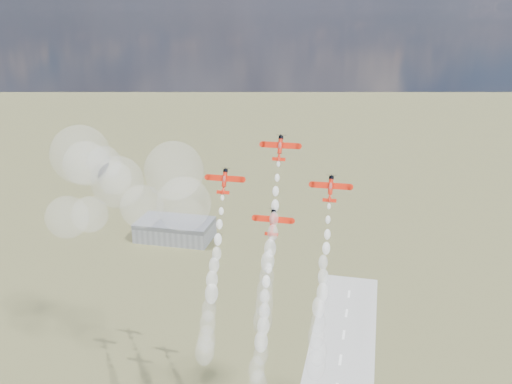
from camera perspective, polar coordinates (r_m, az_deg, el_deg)
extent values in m
cube|color=gray|center=(371.51, -8.51, -4.15)|extent=(50.00, 28.00, 10.00)
cube|color=#595B60|center=(369.04, -8.55, -3.22)|extent=(50.00, 28.00, 3.00)
cylinder|color=red|center=(156.87, 2.56, 4.87)|extent=(1.23, 3.19, 4.63)
cylinder|color=black|center=(157.44, 2.65, 5.74)|extent=(1.41, 1.65, 1.43)
cube|color=red|center=(157.23, 2.59, 4.94)|extent=(10.74, 0.98, 1.65)
cube|color=white|center=(157.85, 1.55, 4.99)|extent=(4.22, 0.25, 0.44)
cube|color=white|center=(156.86, 3.64, 4.87)|extent=(4.22, 0.25, 0.44)
cube|color=red|center=(155.91, 2.41, 3.47)|extent=(3.87, 0.54, 0.91)
cube|color=red|center=(155.24, 2.37, 3.46)|extent=(0.12, 1.85, 1.70)
ellipsoid|color=silver|center=(156.39, 2.53, 4.88)|extent=(0.97, 1.77, 2.33)
cone|color=red|center=(156.14, 2.44, 3.71)|extent=(1.23, 2.14, 2.60)
cylinder|color=red|center=(158.26, -3.33, 1.37)|extent=(1.23, 3.19, 4.63)
cylinder|color=black|center=(158.65, -3.23, 2.24)|extent=(1.41, 1.65, 1.43)
cube|color=red|center=(158.59, -3.29, 1.44)|extent=(10.74, 0.98, 1.65)
cube|color=white|center=(159.49, -4.28, 1.50)|extent=(4.22, 0.25, 0.44)
cube|color=white|center=(157.94, -2.26, 1.37)|extent=(4.22, 0.25, 0.44)
cube|color=red|center=(157.58, -3.50, -0.04)|extent=(3.87, 0.54, 0.91)
cube|color=red|center=(156.92, -3.56, -0.06)|extent=(0.12, 1.85, 1.70)
ellipsoid|color=silver|center=(157.78, -3.37, 1.37)|extent=(0.97, 1.77, 2.33)
cone|color=red|center=(157.75, -3.46, 0.21)|extent=(1.23, 2.14, 2.60)
cylinder|color=red|center=(152.88, 7.87, 0.58)|extent=(1.23, 3.19, 4.63)
cylinder|color=black|center=(153.29, 7.95, 1.49)|extent=(1.41, 1.65, 1.43)
cube|color=red|center=(153.23, 7.88, 0.66)|extent=(10.74, 0.98, 1.65)
cube|color=white|center=(153.58, 6.81, 0.73)|extent=(4.22, 0.25, 0.44)
cube|color=white|center=(153.14, 8.97, 0.58)|extent=(4.22, 0.25, 0.44)
cube|color=red|center=(152.18, 7.74, -0.88)|extent=(3.87, 0.54, 0.91)
cube|color=red|center=(151.50, 7.72, -0.91)|extent=(0.12, 1.85, 1.70)
ellipsoid|color=silver|center=(152.39, 7.85, 0.58)|extent=(0.97, 1.77, 2.33)
cone|color=red|center=(152.36, 7.77, -0.62)|extent=(1.23, 2.14, 2.60)
cylinder|color=red|center=(153.51, 1.78, -2.98)|extent=(1.23, 3.19, 4.63)
cylinder|color=black|center=(153.74, 1.87, -2.07)|extent=(1.41, 1.65, 1.43)
cube|color=red|center=(153.84, 1.81, -2.90)|extent=(10.74, 0.98, 1.65)
cube|color=white|center=(154.48, 0.76, -2.81)|extent=(4.22, 0.25, 0.44)
cube|color=white|center=(153.46, 2.88, -2.99)|extent=(4.22, 0.25, 0.44)
cube|color=red|center=(153.09, 1.63, -4.45)|extent=(3.87, 0.54, 0.91)
cube|color=red|center=(152.43, 1.58, -4.49)|extent=(0.12, 1.85, 1.70)
ellipsoid|color=silver|center=(153.03, 1.75, -3.00)|extent=(0.97, 1.77, 2.33)
cone|color=red|center=(153.22, 1.66, -4.19)|extent=(1.23, 2.14, 2.60)
sphere|color=white|center=(155.82, 2.38, 2.96)|extent=(1.02, 1.02, 1.01)
sphere|color=white|center=(154.85, 2.25, 1.51)|extent=(1.40, 1.40, 1.40)
sphere|color=white|center=(154.59, 2.08, 0.09)|extent=(1.78, 1.78, 1.78)
sphere|color=white|center=(154.18, 2.03, -1.45)|extent=(2.16, 2.16, 2.16)
sphere|color=white|center=(153.38, 1.91, -2.85)|extent=(2.55, 2.55, 2.55)
sphere|color=white|center=(153.09, 1.77, -4.33)|extent=(2.93, 2.93, 2.93)
sphere|color=white|center=(153.20, 1.50, -5.96)|extent=(3.31, 3.31, 3.31)
sphere|color=white|center=(153.45, 1.24, -7.36)|extent=(3.70, 3.70, 3.70)
sphere|color=white|center=(153.10, 1.13, -8.97)|extent=(4.08, 4.08, 4.08)
sphere|color=white|center=(152.91, 0.94, -10.35)|extent=(4.46, 4.47, 4.47)
sphere|color=white|center=(152.74, 0.88, -11.73)|extent=(4.85, 4.85, 4.85)
sphere|color=white|center=(153.23, 0.71, -13.40)|extent=(5.23, 5.23, 5.23)
sphere|color=white|center=(157.40, -3.56, -0.60)|extent=(1.02, 1.02, 1.01)
sphere|color=white|center=(156.98, -3.68, -2.02)|extent=(1.40, 1.40, 1.40)
sphere|color=white|center=(156.73, -3.87, -3.41)|extent=(1.78, 1.78, 1.78)
sphere|color=white|center=(156.43, -4.03, -5.00)|extent=(2.17, 2.16, 2.16)
sphere|color=white|center=(156.29, -4.15, -6.51)|extent=(2.55, 2.55, 2.55)
sphere|color=white|center=(156.51, -4.44, -7.70)|extent=(2.93, 2.93, 2.93)
sphere|color=white|center=(156.65, -4.66, -9.19)|extent=(3.31, 3.31, 3.31)
sphere|color=white|center=(156.78, -4.70, -10.57)|extent=(3.70, 3.70, 3.70)
sphere|color=white|center=(157.29, -4.98, -12.25)|extent=(4.08, 4.08, 4.08)
sphere|color=white|center=(157.67, -5.12, -13.62)|extent=(4.47, 4.46, 4.47)
sphere|color=white|center=(157.80, -5.23, -15.23)|extent=(4.85, 4.85, 4.85)
sphere|color=white|center=(158.28, -5.41, -16.27)|extent=(5.23, 5.23, 5.23)
sphere|color=white|center=(152.14, 7.69, -1.50)|extent=(1.01, 1.02, 1.01)
sphere|color=white|center=(151.65, 7.58, -2.91)|extent=(1.40, 1.40, 1.40)
sphere|color=white|center=(151.15, 7.52, -4.45)|extent=(1.78, 1.78, 1.78)
sphere|color=white|center=(151.27, 7.40, -5.90)|extent=(2.17, 2.16, 2.16)
sphere|color=white|center=(150.84, 7.08, -7.36)|extent=(2.55, 2.55, 2.55)
sphere|color=white|center=(151.26, 7.08, -8.88)|extent=(2.93, 2.93, 2.93)
sphere|color=white|center=(150.70, 7.03, -10.46)|extent=(3.31, 3.31, 3.31)
sphere|color=white|center=(151.78, 6.64, -11.92)|extent=(3.70, 3.70, 3.70)
sphere|color=white|center=(151.15, 6.56, -13.48)|extent=(4.08, 4.08, 4.08)
sphere|color=white|center=(151.93, 6.34, -14.91)|extent=(4.46, 4.46, 4.47)
sphere|color=white|center=(152.96, 6.51, -16.40)|extent=(4.85, 4.85, 4.85)
sphere|color=white|center=(152.81, 6.31, -17.65)|extent=(5.23, 5.23, 5.23)
sphere|color=white|center=(153.07, 1.57, -5.03)|extent=(1.02, 1.01, 1.01)
sphere|color=white|center=(152.96, 1.45, -6.45)|extent=(1.40, 1.40, 1.40)
sphere|color=white|center=(153.03, 1.36, -8.01)|extent=(1.78, 1.78, 1.78)
sphere|color=white|center=(153.00, 1.09, -9.39)|extent=(2.16, 2.16, 2.16)
sphere|color=white|center=(152.79, 0.94, -10.94)|extent=(2.55, 2.55, 2.55)
sphere|color=white|center=(153.02, 0.92, -12.44)|extent=(2.93, 2.93, 2.93)
sphere|color=white|center=(153.55, 0.78, -13.91)|extent=(3.31, 3.32, 3.31)
sphere|color=white|center=(154.39, 0.55, -15.47)|extent=(3.70, 3.70, 3.70)
sphere|color=white|center=(154.95, 0.52, -16.67)|extent=(4.08, 4.08, 4.08)
sphere|color=white|center=(155.64, 0.06, -18.17)|extent=(4.47, 4.46, 4.47)
sphere|color=white|center=(196.89, -17.09, -2.27)|extent=(12.70, 12.70, 12.70)
sphere|color=white|center=(175.81, -7.61, -1.27)|extent=(17.76, 17.76, 17.76)
sphere|color=white|center=(201.31, -15.70, 2.98)|extent=(12.07, 12.07, 12.07)
sphere|color=white|center=(200.25, -14.63, 1.42)|extent=(12.05, 12.05, 12.05)
sphere|color=white|center=(189.09, -11.90, -1.50)|extent=(15.02, 15.02, 15.02)
sphere|color=white|center=(213.16, -19.25, -2.51)|extent=(15.99, 15.99, 15.99)
sphere|color=white|center=(203.20, -14.35, 1.02)|extent=(19.15, 19.15, 19.15)
sphere|color=white|center=(185.05, -8.62, 2.23)|extent=(20.16, 20.16, 20.16)
sphere|color=white|center=(205.60, -18.00, 3.79)|extent=(21.34, 21.34, 21.34)
sphere|color=white|center=(200.17, -17.45, 2.90)|extent=(15.84, 15.84, 15.84)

